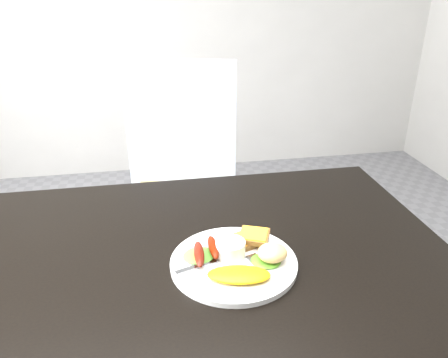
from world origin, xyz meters
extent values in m
cube|color=black|center=(0.00, 0.00, 0.73)|extent=(1.20, 0.80, 0.04)
cube|color=#9E8C54|center=(0.06, 0.76, 0.45)|extent=(0.56, 0.56, 0.06)
imported|color=navy|center=(0.29, 0.62, 0.66)|extent=(0.48, 0.32, 1.32)
cylinder|color=white|center=(0.09, -0.06, 0.76)|extent=(0.28, 0.28, 0.01)
ellipsoid|color=#649734|center=(0.02, -0.03, 0.77)|extent=(0.09, 0.09, 0.01)
ellipsoid|color=#5A921F|center=(0.15, -0.07, 0.77)|extent=(0.08, 0.08, 0.01)
ellipsoid|color=orange|center=(0.09, -0.12, 0.77)|extent=(0.14, 0.08, 0.02)
ellipsoid|color=maroon|center=(0.01, -0.05, 0.78)|extent=(0.03, 0.09, 0.02)
ellipsoid|color=#5D1203|center=(0.05, -0.03, 0.78)|extent=(0.02, 0.09, 0.02)
cylinder|color=white|center=(0.08, -0.04, 0.78)|extent=(0.08, 0.08, 0.04)
cube|color=olive|center=(0.12, 0.01, 0.77)|extent=(0.09, 0.09, 0.01)
cube|color=#955928|center=(0.15, 0.00, 0.78)|extent=(0.09, 0.09, 0.01)
ellipsoid|color=beige|center=(0.17, -0.08, 0.79)|extent=(0.07, 0.07, 0.03)
cube|color=#ADAFB7|center=(0.04, -0.06, 0.76)|extent=(0.16, 0.06, 0.00)
camera|label=1|loc=(-0.07, -0.82, 1.32)|focal=35.00mm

